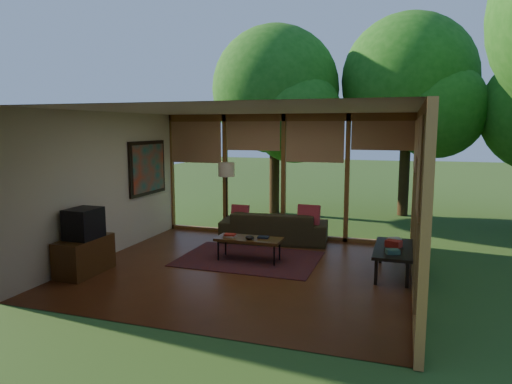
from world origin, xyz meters
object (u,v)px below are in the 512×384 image
(floor_lamp, at_px, (226,174))
(coffee_table, at_px, (249,240))
(sofa, at_px, (274,227))
(media_cabinet, at_px, (84,256))
(television, at_px, (84,223))
(side_console, at_px, (393,250))

(floor_lamp, relative_size, coffee_table, 1.38)
(sofa, xyz_separation_m, coffee_table, (-0.05, -1.49, 0.07))
(coffee_table, bearing_deg, sofa, 88.08)
(media_cabinet, bearing_deg, sofa, 51.53)
(television, relative_size, coffee_table, 0.46)
(media_cabinet, xyz_separation_m, side_console, (4.87, 1.56, 0.11))
(sofa, relative_size, side_console, 1.59)
(floor_lamp, distance_m, side_console, 4.04)
(floor_lamp, relative_size, side_console, 1.18)
(media_cabinet, bearing_deg, coffee_table, 33.21)
(coffee_table, bearing_deg, media_cabinet, -146.79)
(media_cabinet, height_order, side_console, media_cabinet)
(sofa, bearing_deg, television, 44.76)
(television, bearing_deg, media_cabinet, 180.00)
(television, height_order, floor_lamp, floor_lamp)
(television, xyz_separation_m, coffee_table, (2.34, 1.54, -0.46))
(sofa, bearing_deg, media_cabinet, 44.53)
(media_cabinet, xyz_separation_m, coffee_table, (2.36, 1.54, 0.09))
(side_console, bearing_deg, television, -162.18)
(floor_lamp, xyz_separation_m, side_console, (3.58, -1.57, -1.00))
(television, height_order, coffee_table, television)
(floor_lamp, bearing_deg, media_cabinet, -112.35)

